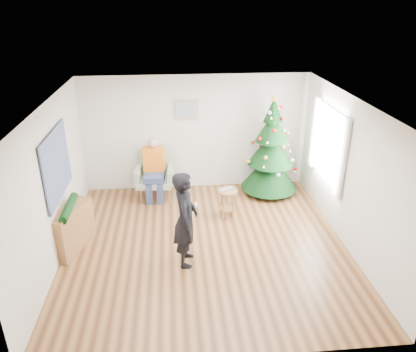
{
  "coord_description": "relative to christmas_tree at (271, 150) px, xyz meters",
  "views": [
    {
      "loc": [
        -0.52,
        -6.13,
        4.16
      ],
      "look_at": [
        0.1,
        0.6,
        1.1
      ],
      "focal_mm": 35.0,
      "sensor_mm": 36.0,
      "label": 1
    }
  ],
  "objects": [
    {
      "name": "window_panel",
      "position": [
        0.85,
        -1.03,
        0.48
      ],
      "size": [
        0.04,
        1.3,
        1.4
      ],
      "primitive_type": "cube",
      "color": "white",
      "rests_on": "wall_right"
    },
    {
      "name": "stool",
      "position": [
        -1.09,
        -1.03,
        -0.72
      ],
      "size": [
        0.39,
        0.39,
        0.59
      ],
      "rotation": [
        0.0,
        0.0,
        0.18
      ],
      "color": "brown",
      "rests_on": "floor"
    },
    {
      "name": "christmas_tree",
      "position": [
        0.0,
        0.0,
        0.0
      ],
      "size": [
        1.25,
        1.25,
        2.25
      ],
      "rotation": [
        0.0,
        0.0,
        0.29
      ],
      "color": "#3F2816",
      "rests_on": "floor"
    },
    {
      "name": "tapestry",
      "position": [
        -4.08,
        -1.73,
        0.53
      ],
      "size": [
        0.03,
        1.5,
        1.15
      ],
      "primitive_type": "cube",
      "color": "black",
      "rests_on": "wall_left"
    },
    {
      "name": "wall_left",
      "position": [
        -4.12,
        -2.03,
        0.28
      ],
      "size": [
        0.0,
        5.0,
        5.0
      ],
      "primitive_type": "plane",
      "rotation": [
        1.57,
        0.0,
        1.57
      ],
      "color": "silver",
      "rests_on": "floor"
    },
    {
      "name": "standing_man",
      "position": [
        -1.98,
        -2.49,
        -0.19
      ],
      "size": [
        0.44,
        0.63,
        1.65
      ],
      "primitive_type": "imported",
      "rotation": [
        0.0,
        0.0,
        1.49
      ],
      "color": "black",
      "rests_on": "floor"
    },
    {
      "name": "ceiling",
      "position": [
        -1.62,
        -2.03,
        1.58
      ],
      "size": [
        5.0,
        5.0,
        0.0
      ],
      "primitive_type": "plane",
      "rotation": [
        3.14,
        0.0,
        0.0
      ],
      "color": "white",
      "rests_on": "wall_back"
    },
    {
      "name": "framed_picture",
      "position": [
        -1.82,
        0.43,
        0.83
      ],
      "size": [
        0.52,
        0.05,
        0.42
      ],
      "color": "tan",
      "rests_on": "wall_back"
    },
    {
      "name": "console",
      "position": [
        -3.95,
        -1.9,
        -0.62
      ],
      "size": [
        0.61,
        1.04,
        0.8
      ],
      "primitive_type": "cube",
      "rotation": [
        0.0,
        0.0,
        -0.33
      ],
      "color": "brown",
      "rests_on": "floor"
    },
    {
      "name": "wall_right",
      "position": [
        0.88,
        -2.03,
        0.28
      ],
      "size": [
        0.0,
        5.0,
        5.0
      ],
      "primitive_type": "plane",
      "rotation": [
        1.57,
        0.0,
        -1.57
      ],
      "color": "silver",
      "rests_on": "floor"
    },
    {
      "name": "laptop",
      "position": [
        -1.09,
        -1.03,
        -0.42
      ],
      "size": [
        0.38,
        0.34,
        0.03
      ],
      "primitive_type": "imported",
      "rotation": [
        0.0,
        0.0,
        0.53
      ],
      "color": "silver",
      "rests_on": "stool"
    },
    {
      "name": "seated_person",
      "position": [
        -2.57,
        -0.03,
        -0.32
      ],
      "size": [
        0.47,
        0.67,
        1.35
      ],
      "rotation": [
        0.0,
        0.0,
        -0.07
      ],
      "color": "navy",
      "rests_on": "armchair"
    },
    {
      "name": "curtains",
      "position": [
        0.82,
        -1.03,
        0.48
      ],
      "size": [
        0.05,
        1.75,
        1.5
      ],
      "color": "white",
      "rests_on": "wall_right"
    },
    {
      "name": "armchair",
      "position": [
        -2.56,
        0.03,
        -0.63
      ],
      "size": [
        0.86,
        0.79,
        1.03
      ],
      "rotation": [
        0.0,
        0.0,
        -0.07
      ],
      "color": "#8FA081",
      "rests_on": "floor"
    },
    {
      "name": "game_controller",
      "position": [
        -1.81,
        -2.52,
        0.08
      ],
      "size": [
        0.05,
        0.13,
        0.04
      ],
      "primitive_type": "cube",
      "rotation": [
        0.0,
        0.0,
        -0.08
      ],
      "color": "white",
      "rests_on": "standing_man"
    },
    {
      "name": "wall_front",
      "position": [
        -1.62,
        -4.53,
        0.28
      ],
      "size": [
        5.0,
        0.0,
        5.0
      ],
      "primitive_type": "plane",
      "rotation": [
        -1.57,
        0.0,
        0.0
      ],
      "color": "silver",
      "rests_on": "floor"
    },
    {
      "name": "floor",
      "position": [
        -1.62,
        -2.03,
        -1.02
      ],
      "size": [
        5.0,
        5.0,
        0.0
      ],
      "primitive_type": "plane",
      "color": "brown",
      "rests_on": "ground"
    },
    {
      "name": "garland",
      "position": [
        -3.95,
        -1.9,
        -0.2
      ],
      "size": [
        0.14,
        0.9,
        0.14
      ],
      "primitive_type": "cylinder",
      "rotation": [
        1.57,
        0.0,
        0.0
      ],
      "color": "black",
      "rests_on": "console"
    },
    {
      "name": "wall_back",
      "position": [
        -1.62,
        0.47,
        0.28
      ],
      "size": [
        5.0,
        0.0,
        5.0
      ],
      "primitive_type": "plane",
      "rotation": [
        1.57,
        0.0,
        0.0
      ],
      "color": "silver",
      "rests_on": "floor"
    }
  ]
}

